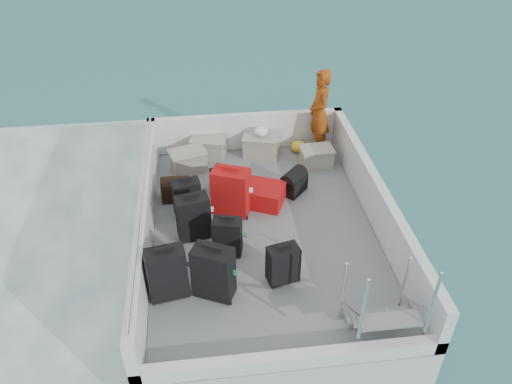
% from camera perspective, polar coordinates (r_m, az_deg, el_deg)
% --- Properties ---
extents(ground, '(160.00, 160.00, 0.00)m').
position_cam_1_polar(ground, '(8.04, 0.79, -7.53)').
color(ground, '#195A5A').
rests_on(ground, ground).
extents(ferry_hull, '(3.60, 5.00, 0.60)m').
position_cam_1_polar(ferry_hull, '(7.84, 0.81, -5.94)').
color(ferry_hull, silver).
rests_on(ferry_hull, ground).
extents(deck, '(3.30, 4.70, 0.02)m').
position_cam_1_polar(deck, '(7.64, 0.83, -4.20)').
color(deck, slate).
rests_on(deck, ferry_hull).
extents(deck_fittings, '(3.60, 5.00, 0.90)m').
position_cam_1_polar(deck_fittings, '(7.20, 3.94, -3.28)').
color(deck_fittings, silver).
rests_on(deck_fittings, deck).
extents(suitcase_0, '(0.53, 0.36, 0.76)m').
position_cam_1_polar(suitcase_0, '(6.47, -10.10, -9.21)').
color(suitcase_0, black).
rests_on(suitcase_0, deck).
extents(suitcase_1, '(0.52, 0.36, 0.71)m').
position_cam_1_polar(suitcase_1, '(7.32, -7.17, -2.92)').
color(suitcase_1, black).
rests_on(suitcase_1, deck).
extents(suitcase_2, '(0.46, 0.33, 0.61)m').
position_cam_1_polar(suitcase_2, '(7.80, -7.89, -0.69)').
color(suitcase_2, black).
rests_on(suitcase_2, deck).
extents(suitcase_3, '(0.58, 0.48, 0.77)m').
position_cam_1_polar(suitcase_3, '(6.40, -4.88, -9.22)').
color(suitcase_3, black).
rests_on(suitcase_3, deck).
extents(suitcase_4, '(0.44, 0.32, 0.60)m').
position_cam_1_polar(suitcase_4, '(7.03, -3.29, -5.16)').
color(suitcase_4, black).
rests_on(suitcase_4, deck).
extents(suitcase_5, '(0.65, 0.52, 0.77)m').
position_cam_1_polar(suitcase_5, '(7.72, -2.87, 0.01)').
color(suitcase_5, '#AA0D0F').
rests_on(suitcase_5, deck).
extents(suitcase_6, '(0.45, 0.33, 0.57)m').
position_cam_1_polar(suitcase_6, '(6.64, 3.10, -8.30)').
color(suitcase_6, black).
rests_on(suitcase_6, deck).
extents(suitcase_8, '(0.96, 0.82, 0.32)m').
position_cam_1_polar(suitcase_8, '(8.06, 0.23, -0.21)').
color(suitcase_8, '#AA0D0F').
rests_on(suitcase_8, deck).
extents(duffel_0, '(0.46, 0.31, 0.32)m').
position_cam_1_polar(duffel_0, '(8.24, -9.15, 0.17)').
color(duffel_0, black).
rests_on(duffel_0, deck).
extents(duffel_1, '(0.41, 0.30, 0.32)m').
position_cam_1_polar(duffel_1, '(8.37, -3.89, 1.24)').
color(duffel_1, black).
rests_on(duffel_1, deck).
extents(duffel_2, '(0.52, 0.53, 0.32)m').
position_cam_1_polar(duffel_2, '(8.32, 4.32, 0.97)').
color(duffel_2, black).
rests_on(duffel_2, deck).
extents(crate_0, '(0.67, 0.55, 0.35)m').
position_cam_1_polar(crate_0, '(8.92, -7.75, 3.48)').
color(crate_0, gray).
rests_on(crate_0, deck).
extents(crate_1, '(0.68, 0.55, 0.36)m').
position_cam_1_polar(crate_1, '(9.28, -5.44, 5.07)').
color(crate_1, gray).
rests_on(crate_1, deck).
extents(crate_2, '(0.71, 0.57, 0.37)m').
position_cam_1_polar(crate_2, '(9.27, 0.58, 5.28)').
color(crate_2, gray).
rests_on(crate_2, deck).
extents(crate_3, '(0.56, 0.39, 0.33)m').
position_cam_1_polar(crate_3, '(9.04, 6.91, 3.94)').
color(crate_3, gray).
rests_on(crate_3, deck).
extents(yellow_bag, '(0.28, 0.26, 0.22)m').
position_cam_1_polar(yellow_bag, '(9.44, 4.85, 5.20)').
color(yellow_bag, yellow).
rests_on(yellow_bag, deck).
extents(white_bag, '(0.24, 0.24, 0.18)m').
position_cam_1_polar(white_bag, '(9.14, 0.59, 6.78)').
color(white_bag, white).
rests_on(white_bag, crate_2).
extents(passenger, '(0.41, 0.61, 1.60)m').
position_cam_1_polar(passenger, '(9.18, 7.24, 9.00)').
color(passenger, '#CC5613').
rests_on(passenger, deck).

